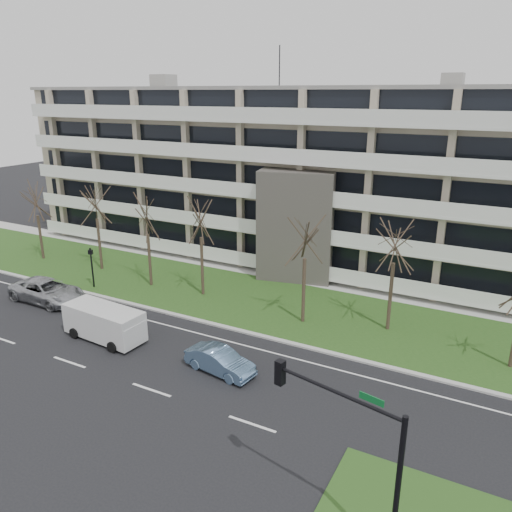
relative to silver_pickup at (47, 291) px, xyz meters
The scene contains 17 objects.
ground 15.40m from the silver_pickup, 21.35° to the right, with size 160.00×160.00×0.00m, color black.
grass_verge 16.14m from the silver_pickup, 27.33° to the left, with size 90.00×10.00×0.06m, color #204717.
curb 14.54m from the silver_pickup, ahead, with size 90.00×0.35×0.12m, color #B2B2AD.
sidewalk 19.29m from the silver_pickup, 42.02° to the left, with size 90.00×2.00×0.08m, color #B2B2AD.
lane_edge_line 14.37m from the silver_pickup, ahead, with size 90.00×0.12×0.01m, color white.
apartment_building 25.30m from the silver_pickup, 54.03° to the left, with size 60.50×15.10×18.75m.
silver_pickup is the anchor object (origin of this frame).
blue_sedan 16.72m from the silver_pickup, ahead, with size 1.46×4.17×1.38m, color #6689B1.
white_van 8.51m from the silver_pickup, 16.62° to the right, with size 5.55×2.52×2.10m.
traffic_signal 27.96m from the silver_pickup, 19.75° to the right, with size 4.98×1.37×5.88m.
pedestrian_signal 3.96m from the silver_pickup, 74.72° to the left, with size 0.37×0.32×3.29m.
tree_0 11.87m from the silver_pickup, 141.82° to the left, with size 3.71×3.71×7.43m.
tree_1 9.12m from the silver_pickup, 102.44° to the left, with size 4.08×4.08×8.15m.
tree_2 9.28m from the silver_pickup, 52.31° to the left, with size 3.83×3.83×7.65m.
tree_3 12.75m from the silver_pickup, 34.30° to the left, with size 4.09×4.09×8.18m.
tree_4 19.75m from the silver_pickup, 17.31° to the left, with size 4.04×4.04×8.08m.
tree_5 25.19m from the silver_pickup, 17.04° to the left, with size 4.13×4.13×8.25m.
Camera 1 is at (15.44, -17.34, 14.84)m, focal length 35.00 mm.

